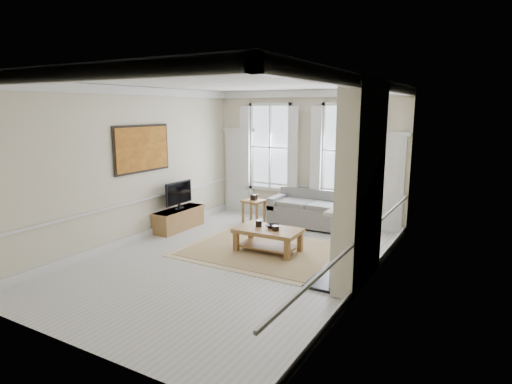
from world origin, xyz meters
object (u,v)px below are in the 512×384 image
Objects in this scene: coffee_table at (268,233)px; tv_stand at (179,219)px; side_table at (254,204)px; sofa at (312,212)px.

coffee_table is 0.95× the size of tv_stand.
coffee_table is (1.43, -1.89, -0.07)m from side_table.
sofa is 1.50m from side_table.
sofa is at bearing 35.09° from tv_stand.
sofa reaches higher than side_table.
coffee_table is at bearing -8.90° from tv_stand.
sofa is 1.40× the size of tv_stand.
side_table is at bearing 125.35° from coffee_table.
coffee_table is at bearing -90.00° from sofa.
side_table is (-1.43, -0.44, 0.12)m from sofa.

